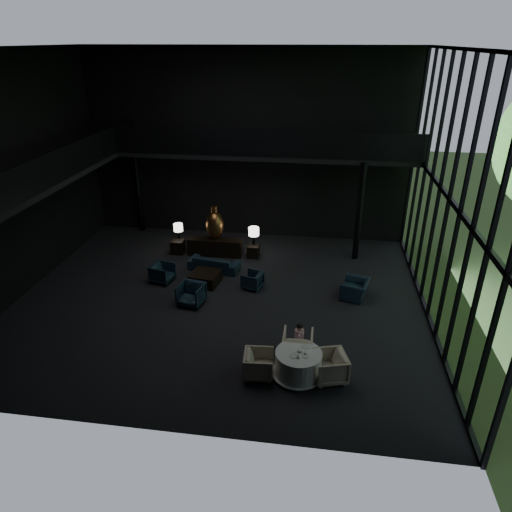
# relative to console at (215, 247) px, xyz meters

# --- Properties ---
(floor) EXTENTS (14.00, 12.00, 0.02)m
(floor) POSITION_rel_console_xyz_m (0.97, -3.48, -0.36)
(floor) COLOR black
(floor) RESTS_ON ground
(ceiling) EXTENTS (14.00, 12.00, 0.02)m
(ceiling) POSITION_rel_console_xyz_m (0.97, -3.48, 7.64)
(ceiling) COLOR black
(ceiling) RESTS_ON ground
(wall_back) EXTENTS (14.00, 0.04, 8.00)m
(wall_back) POSITION_rel_console_xyz_m (0.97, 2.52, 3.64)
(wall_back) COLOR black
(wall_back) RESTS_ON ground
(wall_front) EXTENTS (14.00, 0.04, 8.00)m
(wall_front) POSITION_rel_console_xyz_m (0.97, -9.48, 3.64)
(wall_front) COLOR black
(wall_front) RESTS_ON ground
(wall_left) EXTENTS (0.04, 12.00, 8.00)m
(wall_left) POSITION_rel_console_xyz_m (-6.03, -3.48, 3.64)
(wall_left) COLOR black
(wall_left) RESTS_ON ground
(curtain_wall) EXTENTS (0.20, 12.00, 8.00)m
(curtain_wall) POSITION_rel_console_xyz_m (7.92, -3.48, 3.64)
(curtain_wall) COLOR black
(curtain_wall) RESTS_ON ground
(mezzanine_left) EXTENTS (2.00, 12.00, 0.25)m
(mezzanine_left) POSITION_rel_console_xyz_m (-5.03, -3.48, 3.64)
(mezzanine_left) COLOR black
(mezzanine_left) RESTS_ON wall_left
(mezzanine_back) EXTENTS (12.00, 2.00, 0.25)m
(mezzanine_back) POSITION_rel_console_xyz_m (1.97, 1.52, 3.64)
(mezzanine_back) COLOR black
(mezzanine_back) RESTS_ON wall_back
(railing_left) EXTENTS (0.06, 12.00, 1.00)m
(railing_left) POSITION_rel_console_xyz_m (-4.03, -3.48, 4.24)
(railing_left) COLOR black
(railing_left) RESTS_ON mezzanine_left
(railing_back) EXTENTS (12.00, 0.06, 1.00)m
(railing_back) POSITION_rel_console_xyz_m (1.97, 0.52, 4.24)
(railing_back) COLOR black
(railing_back) RESTS_ON mezzanine_back
(column_nw) EXTENTS (0.24, 0.24, 4.00)m
(column_nw) POSITION_rel_console_xyz_m (-4.03, 2.22, 1.64)
(column_nw) COLOR black
(column_nw) RESTS_ON floor
(column_ne) EXTENTS (0.24, 0.24, 4.00)m
(column_ne) POSITION_rel_console_xyz_m (5.77, 0.52, 1.64)
(column_ne) COLOR black
(column_ne) RESTS_ON floor
(console) EXTENTS (2.27, 0.52, 0.72)m
(console) POSITION_rel_console_xyz_m (0.00, 0.00, 0.00)
(console) COLOR black
(console) RESTS_ON floor
(bronze_urn) EXTENTS (0.75, 0.75, 1.40)m
(bronze_urn) POSITION_rel_console_xyz_m (-0.00, 0.11, 0.96)
(bronze_urn) COLOR olive
(bronze_urn) RESTS_ON console
(side_table_left) EXTENTS (0.52, 0.52, 0.58)m
(side_table_left) POSITION_rel_console_xyz_m (-1.60, -0.02, -0.07)
(side_table_left) COLOR black
(side_table_left) RESTS_ON floor
(table_lamp_left) EXTENTS (0.39, 0.39, 0.65)m
(table_lamp_left) POSITION_rel_console_xyz_m (-1.60, 0.21, 0.68)
(table_lamp_left) COLOR black
(table_lamp_left) RESTS_ON side_table_left
(side_table_right) EXTENTS (0.47, 0.47, 0.52)m
(side_table_right) POSITION_rel_console_xyz_m (1.60, 0.04, -0.10)
(side_table_right) COLOR black
(side_table_right) RESTS_ON floor
(table_lamp_right) EXTENTS (0.43, 0.43, 0.72)m
(table_lamp_right) POSITION_rel_console_xyz_m (1.60, 0.21, 0.68)
(table_lamp_right) COLOR black
(table_lamp_right) RESTS_ON side_table_right
(sofa) EXTENTS (1.94, 0.84, 0.73)m
(sofa) POSITION_rel_console_xyz_m (0.26, -1.32, 0.01)
(sofa) COLOR #0E2534
(sofa) RESTS_ON floor
(lounge_armchair_west) EXTENTS (0.83, 0.87, 0.76)m
(lounge_armchair_west) POSITION_rel_console_xyz_m (-1.43, -2.53, 0.02)
(lounge_armchair_west) COLOR black
(lounge_armchair_west) RESTS_ON floor
(lounge_armchair_east) EXTENTS (0.69, 0.72, 0.60)m
(lounge_armchair_east) POSITION_rel_console_xyz_m (1.95, -2.54, -0.06)
(lounge_armchair_east) COLOR black
(lounge_armchair_east) RESTS_ON floor
(lounge_armchair_south) EXTENTS (1.01, 0.96, 0.89)m
(lounge_armchair_south) POSITION_rel_console_xyz_m (0.06, -3.95, 0.08)
(lounge_armchair_south) COLOR #0D2638
(lounge_armchair_south) RESTS_ON floor
(window_armchair) EXTENTS (0.82, 1.05, 0.81)m
(window_armchair) POSITION_rel_console_xyz_m (5.58, -2.70, 0.04)
(window_armchair) COLOR navy
(window_armchair) RESTS_ON floor
(coffee_table) EXTENTS (1.12, 1.12, 0.44)m
(coffee_table) POSITION_rel_console_xyz_m (0.18, -2.45, -0.14)
(coffee_table) COLOR black
(coffee_table) RESTS_ON floor
(dining_table) EXTENTS (1.41, 1.41, 0.75)m
(dining_table) POSITION_rel_console_xyz_m (3.87, -7.10, -0.03)
(dining_table) COLOR white
(dining_table) RESTS_ON floor
(dining_chair_north) EXTENTS (0.93, 0.87, 0.95)m
(dining_chair_north) POSITION_rel_console_xyz_m (3.80, -6.26, 0.12)
(dining_chair_north) COLOR #B4A48E
(dining_chair_north) RESTS_ON floor
(dining_chair_east) EXTENTS (1.09, 1.13, 0.95)m
(dining_chair_east) POSITION_rel_console_xyz_m (4.69, -7.11, 0.12)
(dining_chair_east) COLOR #BEAF90
(dining_chair_east) RESTS_ON floor
(dining_chair_west) EXTENTS (0.80, 0.84, 0.81)m
(dining_chair_west) POSITION_rel_console_xyz_m (2.83, -7.24, 0.04)
(dining_chair_west) COLOR #B8A491
(dining_chair_west) RESTS_ON floor
(child) EXTENTS (0.26, 0.26, 0.56)m
(child) POSITION_rel_console_xyz_m (3.83, -6.15, 0.36)
(child) COLOR #CD8591
(child) RESTS_ON dining_chair_north
(plate_a) EXTENTS (0.31, 0.31, 0.02)m
(plate_a) POSITION_rel_console_xyz_m (3.77, -7.24, 0.40)
(plate_a) COLOR white
(plate_a) RESTS_ON dining_table
(plate_b) EXTENTS (0.29, 0.29, 0.02)m
(plate_b) POSITION_rel_console_xyz_m (4.05, -6.81, 0.40)
(plate_b) COLOR white
(plate_b) RESTS_ON dining_table
(saucer) EXTENTS (0.20, 0.20, 0.01)m
(saucer) POSITION_rel_console_xyz_m (4.05, -7.24, 0.40)
(saucer) COLOR white
(saucer) RESTS_ON dining_table
(coffee_cup) EXTENTS (0.11, 0.11, 0.06)m
(coffee_cup) POSITION_rel_console_xyz_m (4.05, -7.13, 0.43)
(coffee_cup) COLOR white
(coffee_cup) RESTS_ON saucer
(cereal_bowl) EXTENTS (0.15, 0.15, 0.07)m
(cereal_bowl) POSITION_rel_console_xyz_m (3.89, -7.05, 0.43)
(cereal_bowl) COLOR white
(cereal_bowl) RESTS_ON dining_table
(cream_pot) EXTENTS (0.07, 0.07, 0.08)m
(cream_pot) POSITION_rel_console_xyz_m (3.86, -7.33, 0.43)
(cream_pot) COLOR #99999E
(cream_pot) RESTS_ON dining_table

